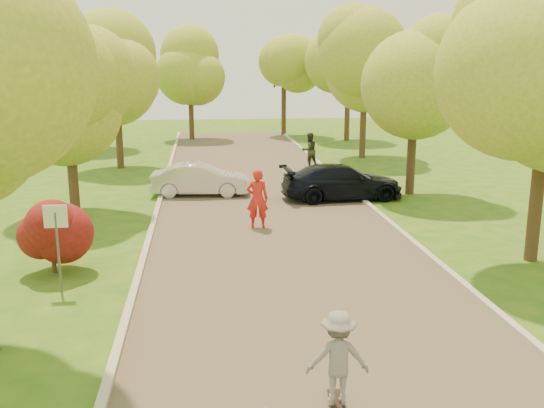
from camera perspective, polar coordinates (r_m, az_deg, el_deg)
name	(u,v)px	position (r m, az deg, el deg)	size (l,w,h in m)	color
ground	(331,356)	(11.88, 5.58, -14.08)	(100.00, 100.00, 0.00)	#285E16
road	(278,238)	(19.24, 0.56, -3.22)	(8.00, 60.00, 0.01)	#4C4438
curb_left	(148,241)	(19.16, -11.57, -3.39)	(0.18, 60.00, 0.12)	#B2AD9E
curb_right	(401,232)	(20.12, 12.09, -2.62)	(0.18, 60.00, 0.12)	#B2AD9E
street_sign	(57,230)	(15.22, -19.62, -2.33)	(0.55, 0.06, 2.17)	#59595E
red_shrub	(51,233)	(16.86, -20.06, -2.54)	(1.70, 1.70, 1.95)	#382619
tree_l_midb	(72,87)	(22.77, -18.33, 10.38)	(4.30, 4.20, 6.62)	#382619
tree_l_far	(119,62)	(32.56, -14.20, 12.83)	(4.92, 4.80, 7.79)	#382619
tree_r_midb	(420,77)	(25.91, 13.76, 11.57)	(4.51, 4.40, 7.01)	#382619
tree_r_far	(369,55)	(35.62, 9.15, 13.64)	(5.33, 5.20, 8.34)	#382619
tree_bg_a	(97,65)	(40.82, -16.16, 12.49)	(5.12, 5.00, 7.72)	#382619
tree_bg_b	(352,61)	(43.61, 7.52, 13.19)	(5.12, 5.00, 7.95)	#382619
tree_bg_c	(193,69)	(44.32, -7.45, 12.51)	(4.92, 4.80, 7.33)	#382619
tree_bg_d	(287,64)	(46.77, 1.40, 13.01)	(5.12, 5.00, 7.72)	#382619
silver_sedan	(200,179)	(25.50, -6.78, 2.31)	(1.42, 4.07, 1.34)	silver
dark_sedan	(342,182)	(24.74, 6.61, 2.08)	(2.00, 4.92, 1.43)	black
longboard	(337,403)	(10.31, 6.12, -18.11)	(0.29, 0.81, 0.09)	black
skateboarder	(338,358)	(9.93, 6.23, -14.19)	(1.01, 0.58, 1.56)	gray
person_striped	(257,199)	(20.20, -1.38, 0.50)	(0.73, 0.48, 2.01)	red
person_olive	(309,150)	(32.13, 3.53, 5.07)	(0.90, 0.70, 1.85)	#292F1C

